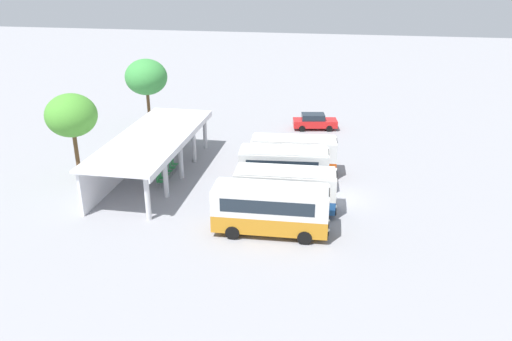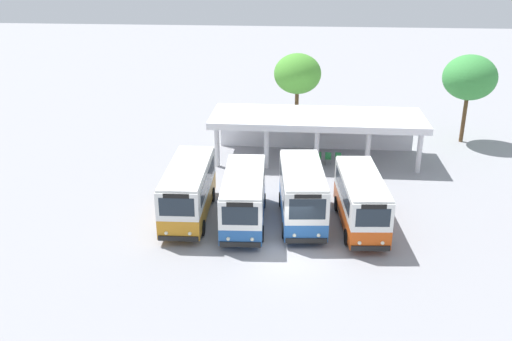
# 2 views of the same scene
# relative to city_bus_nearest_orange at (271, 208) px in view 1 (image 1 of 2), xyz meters

# --- Properties ---
(ground_plane) EXTENTS (180.00, 180.00, 0.00)m
(ground_plane) POSITION_rel_city_bus_nearest_orange_xyz_m (5.93, -4.01, -1.78)
(ground_plane) COLOR #939399
(city_bus_nearest_orange) EXTENTS (2.57, 7.38, 3.21)m
(city_bus_nearest_orange) POSITION_rel_city_bus_nearest_orange_xyz_m (0.00, 0.00, 0.00)
(city_bus_nearest_orange) COLOR black
(city_bus_nearest_orange) RESTS_ON ground
(city_bus_second_in_row) EXTENTS (2.62, 7.03, 3.02)m
(city_bus_second_in_row) POSITION_rel_city_bus_nearest_orange_xyz_m (3.30, -0.53, -0.10)
(city_bus_second_in_row) COLOR black
(city_bus_second_in_row) RESTS_ON ground
(city_bus_middle_cream) EXTENTS (2.87, 6.77, 3.30)m
(city_bus_middle_cream) POSITION_rel_city_bus_nearest_orange_xyz_m (6.60, -0.01, 0.04)
(city_bus_middle_cream) COLOR black
(city_bus_middle_cream) RESTS_ON ground
(city_bus_fourth_amber) EXTENTS (2.66, 6.97, 3.09)m
(city_bus_fourth_amber) POSITION_rel_city_bus_nearest_orange_xyz_m (9.90, -0.41, -0.06)
(city_bus_fourth_amber) COLOR black
(city_bus_fourth_amber) RESTS_ON ground
(parked_car_flank) EXTENTS (2.49, 4.67, 1.62)m
(parked_car_flank) POSITION_rel_city_bus_nearest_orange_xyz_m (22.11, -1.24, -0.95)
(parked_car_flank) COLOR black
(parked_car_flank) RESTS_ON ground
(terminal_canopy) EXTENTS (15.60, 5.48, 3.40)m
(terminal_canopy) POSITION_rel_city_bus_nearest_orange_xyz_m (7.56, 11.06, 0.84)
(terminal_canopy) COLOR silver
(terminal_canopy) RESTS_ON ground
(waiting_chair_end_by_column) EXTENTS (0.45, 0.45, 0.86)m
(waiting_chair_end_by_column) POSITION_rel_city_bus_nearest_orange_xyz_m (5.56, 9.42, -1.25)
(waiting_chair_end_by_column) COLOR slate
(waiting_chair_end_by_column) RESTS_ON ground
(waiting_chair_second_from_end) EXTENTS (0.45, 0.45, 0.86)m
(waiting_chair_second_from_end) POSITION_rel_city_bus_nearest_orange_xyz_m (6.28, 9.48, -1.25)
(waiting_chair_second_from_end) COLOR slate
(waiting_chair_second_from_end) RESTS_ON ground
(waiting_chair_middle_seat) EXTENTS (0.45, 0.45, 0.86)m
(waiting_chair_middle_seat) POSITION_rel_city_bus_nearest_orange_xyz_m (7.01, 9.43, -1.25)
(waiting_chair_middle_seat) COLOR slate
(waiting_chair_middle_seat) RESTS_ON ground
(waiting_chair_fourth_seat) EXTENTS (0.45, 0.45, 0.86)m
(waiting_chair_fourth_seat) POSITION_rel_city_bus_nearest_orange_xyz_m (7.74, 9.44, -1.25)
(waiting_chair_fourth_seat) COLOR slate
(waiting_chair_fourth_seat) RESTS_ON ground
(waiting_chair_fifth_seat) EXTENTS (0.45, 0.45, 0.86)m
(waiting_chair_fifth_seat) POSITION_rel_city_bus_nearest_orange_xyz_m (8.46, 9.41, -1.25)
(waiting_chair_fifth_seat) COLOR slate
(waiting_chair_fifth_seat) RESTS_ON ground
(waiting_chair_far_end_seat) EXTENTS (0.45, 0.45, 0.86)m
(waiting_chair_far_end_seat) POSITION_rel_city_bus_nearest_orange_xyz_m (9.19, 9.45, -1.25)
(waiting_chair_far_end_seat) COLOR slate
(waiting_chair_far_end_seat) RESTS_ON ground
(roadside_tree_behind_canopy) EXTENTS (3.87, 3.87, 6.88)m
(roadside_tree_behind_canopy) POSITION_rel_city_bus_nearest_orange_xyz_m (5.97, 16.17, 3.43)
(roadside_tree_behind_canopy) COLOR brown
(roadside_tree_behind_canopy) RESTS_ON ground
(roadside_tree_east_of_canopy) EXTENTS (4.18, 4.18, 7.10)m
(roadside_tree_east_of_canopy) POSITION_rel_city_bus_nearest_orange_xyz_m (19.52, 15.48, 3.53)
(roadside_tree_east_of_canopy) COLOR brown
(roadside_tree_east_of_canopy) RESTS_ON ground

